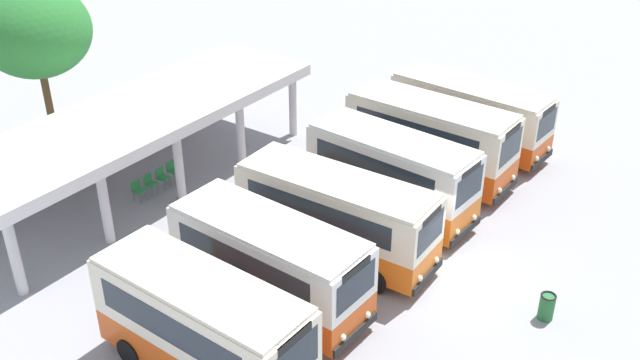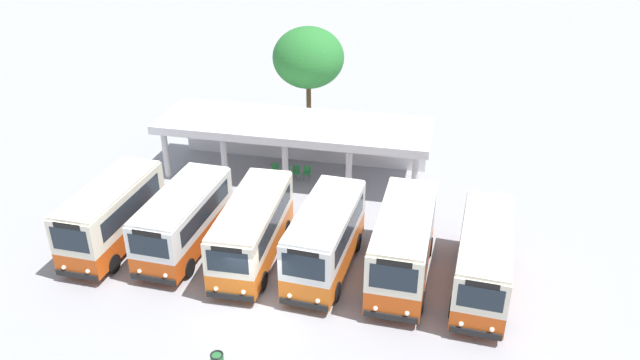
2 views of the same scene
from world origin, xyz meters
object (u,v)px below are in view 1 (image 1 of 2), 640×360
(city_bus_nearest_orange, at_px, (203,325))
(waiting_chair_second_from_end, at_px, (150,182))
(city_bus_fifth_blue, at_px, (430,137))
(waiting_chair_end_by_column, at_px, (138,189))
(city_bus_fourth_amber, at_px, (392,173))
(city_bus_second_in_row, at_px, (270,261))
(city_bus_far_end_green, at_px, (470,113))
(waiting_chair_fourth_seat, at_px, (172,169))
(city_bus_middle_cream, at_px, (336,214))
(waiting_chair_middle_seat, at_px, (162,176))
(litter_bin_apron, at_px, (547,306))

(city_bus_nearest_orange, height_order, waiting_chair_second_from_end, city_bus_nearest_orange)
(city_bus_fifth_blue, xyz_separation_m, waiting_chair_end_by_column, (-8.39, 8.41, -1.31))
(city_bus_fourth_amber, xyz_separation_m, waiting_chair_second_from_end, (-4.27, 8.65, -1.28))
(waiting_chair_second_from_end, bearing_deg, city_bus_fourth_amber, -63.74)
(city_bus_second_in_row, bearing_deg, city_bus_far_end_green, -0.79)
(city_bus_second_in_row, bearing_deg, city_bus_fourth_amber, -2.25)
(waiting_chair_end_by_column, distance_m, waiting_chair_fourth_seat, 1.96)
(city_bus_fifth_blue, height_order, city_bus_far_end_green, city_bus_fifth_blue)
(city_bus_far_end_green, xyz_separation_m, waiting_chair_end_by_column, (-11.86, 8.54, -1.16))
(city_bus_fourth_amber, bearing_deg, city_bus_middle_cream, 177.71)
(city_bus_middle_cream, bearing_deg, waiting_chair_middle_seat, 91.01)
(city_bus_middle_cream, xyz_separation_m, litter_bin_apron, (0.97, -7.25, -1.26))
(city_bus_nearest_orange, bearing_deg, city_bus_second_in_row, 7.60)
(city_bus_second_in_row, distance_m, city_bus_far_end_green, 13.88)
(city_bus_second_in_row, bearing_deg, waiting_chair_end_by_column, 76.43)
(city_bus_nearest_orange, bearing_deg, city_bus_fourth_amber, 1.05)
(waiting_chair_middle_seat, bearing_deg, waiting_chair_end_by_column, -179.26)
(city_bus_middle_cream, distance_m, litter_bin_apron, 7.43)
(city_bus_fourth_amber, height_order, waiting_chair_fourth_seat, city_bus_fourth_amber)
(city_bus_fourth_amber, xyz_separation_m, waiting_chair_fourth_seat, (-2.97, 8.70, -1.28))
(city_bus_nearest_orange, bearing_deg, city_bus_fifth_blue, 1.67)
(city_bus_fifth_blue, bearing_deg, waiting_chair_end_by_column, 134.93)
(litter_bin_apron, bearing_deg, city_bus_far_end_green, 37.34)
(city_bus_nearest_orange, xyz_separation_m, city_bus_fifth_blue, (13.88, 0.40, 0.03))
(waiting_chair_second_from_end, bearing_deg, city_bus_middle_cream, -84.62)
(city_bus_second_in_row, distance_m, waiting_chair_second_from_end, 8.88)
(city_bus_nearest_orange, xyz_separation_m, city_bus_fourth_amber, (10.41, 0.19, 0.00))
(city_bus_nearest_orange, distance_m, city_bus_second_in_row, 3.50)
(city_bus_fourth_amber, height_order, city_bus_far_end_green, city_bus_fourth_amber)
(waiting_chair_end_by_column, relative_size, litter_bin_apron, 0.96)
(waiting_chair_middle_seat, bearing_deg, waiting_chair_fourth_seat, 4.95)
(city_bus_middle_cream, xyz_separation_m, city_bus_fourth_amber, (3.47, -0.14, 0.09))
(waiting_chair_middle_seat, bearing_deg, city_bus_second_in_row, -111.64)
(waiting_chair_end_by_column, relative_size, waiting_chair_fourth_seat, 1.00)
(waiting_chair_middle_seat, relative_size, waiting_chair_fourth_seat, 1.00)
(city_bus_nearest_orange, height_order, waiting_chair_end_by_column, city_bus_nearest_orange)
(city_bus_fifth_blue, distance_m, waiting_chair_second_from_end, 11.53)
(waiting_chair_fourth_seat, distance_m, litter_bin_apron, 15.82)
(city_bus_far_end_green, relative_size, litter_bin_apron, 8.13)
(city_bus_fifth_blue, xyz_separation_m, city_bus_far_end_green, (3.47, -0.13, -0.15))
(litter_bin_apron, bearing_deg, waiting_chair_fourth_seat, 91.70)
(city_bus_fourth_amber, distance_m, litter_bin_apron, 7.66)
(city_bus_nearest_orange, height_order, city_bus_fifth_blue, city_bus_fifth_blue)
(waiting_chair_second_from_end, relative_size, waiting_chair_fourth_seat, 1.00)
(city_bus_fourth_amber, xyz_separation_m, waiting_chair_end_by_column, (-4.92, 8.63, -1.28))
(city_bus_middle_cream, height_order, litter_bin_apron, city_bus_middle_cream)
(waiting_chair_end_by_column, bearing_deg, city_bus_second_in_row, -103.57)
(city_bus_fifth_blue, height_order, waiting_chair_middle_seat, city_bus_fifth_blue)
(city_bus_fourth_amber, relative_size, city_bus_far_end_green, 0.91)
(city_bus_fourth_amber, distance_m, waiting_chair_fourth_seat, 9.28)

